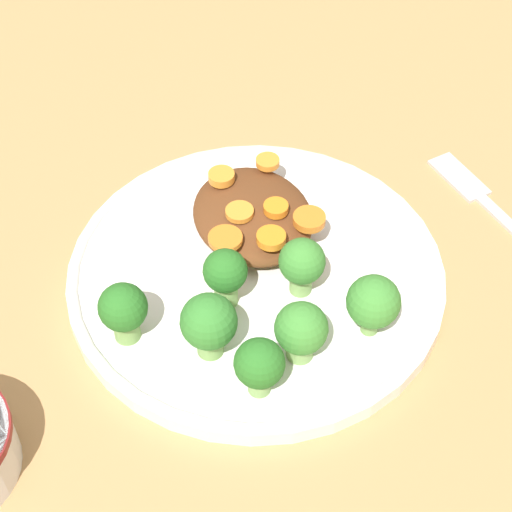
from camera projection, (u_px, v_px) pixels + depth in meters
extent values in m
plane|color=tan|center=(256.00, 281.00, 0.67)|extent=(4.00, 4.00, 0.00)
cylinder|color=white|center=(256.00, 275.00, 0.66)|extent=(0.29, 0.29, 0.01)
torus|color=white|center=(256.00, 269.00, 0.65)|extent=(0.28, 0.28, 0.01)
ellipsoid|color=#5B3319|center=(253.00, 215.00, 0.67)|extent=(0.09, 0.11, 0.03)
cylinder|color=#7FA85B|center=(305.00, 344.00, 0.60)|extent=(0.02, 0.02, 0.02)
sphere|color=#3D8433|center=(306.00, 327.00, 0.58)|extent=(0.04, 0.04, 0.04)
cylinder|color=#7FA85B|center=(259.00, 380.00, 0.57)|extent=(0.02, 0.02, 0.02)
sphere|color=#286B23|center=(259.00, 363.00, 0.56)|extent=(0.03, 0.03, 0.03)
cylinder|color=#759E51|center=(210.00, 341.00, 0.60)|extent=(0.02, 0.02, 0.02)
sphere|color=#337A2D|center=(209.00, 321.00, 0.58)|extent=(0.04, 0.04, 0.04)
cylinder|color=#759E51|center=(370.00, 320.00, 0.61)|extent=(0.01, 0.01, 0.02)
sphere|color=#3D8433|center=(373.00, 302.00, 0.59)|extent=(0.04, 0.04, 0.04)
cylinder|color=#7FA85B|center=(226.00, 290.00, 0.62)|extent=(0.02, 0.02, 0.03)
sphere|color=#286B23|center=(225.00, 271.00, 0.61)|extent=(0.03, 0.03, 0.03)
cylinder|color=#759E51|center=(126.00, 326.00, 0.60)|extent=(0.02, 0.02, 0.02)
sphere|color=#286B23|center=(123.00, 307.00, 0.59)|extent=(0.03, 0.03, 0.03)
cylinder|color=#7FA85B|center=(301.00, 280.00, 0.63)|extent=(0.02, 0.02, 0.02)
sphere|color=#3D8433|center=(302.00, 261.00, 0.62)|extent=(0.03, 0.03, 0.03)
cylinder|color=orange|center=(309.00, 219.00, 0.65)|extent=(0.03, 0.03, 0.01)
cylinder|color=orange|center=(224.00, 176.00, 0.68)|extent=(0.02, 0.02, 0.01)
cylinder|color=orange|center=(268.00, 162.00, 0.69)|extent=(0.02, 0.02, 0.01)
cylinder|color=orange|center=(245.00, 210.00, 0.66)|extent=(0.02, 0.02, 0.00)
cylinder|color=orange|center=(225.00, 238.00, 0.64)|extent=(0.03, 0.03, 0.00)
cylinder|color=orange|center=(276.00, 208.00, 0.66)|extent=(0.02, 0.02, 0.01)
cylinder|color=orange|center=(269.00, 234.00, 0.64)|extent=(0.02, 0.02, 0.01)
cube|color=#BCBCBC|center=(459.00, 176.00, 0.74)|extent=(0.03, 0.06, 0.01)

